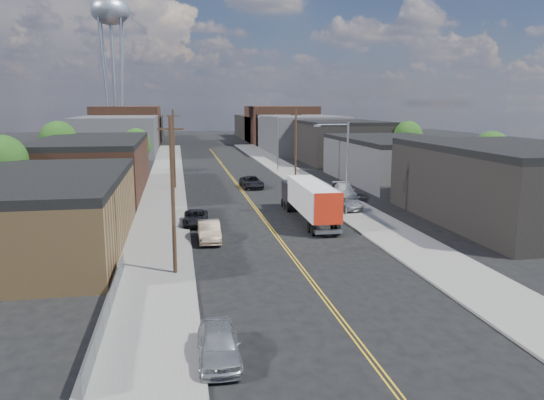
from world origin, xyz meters
name	(u,v)px	position (x,y,z in m)	size (l,w,h in m)	color
ground	(228,172)	(0.00, 60.00, 0.00)	(260.00, 260.00, 0.00)	black
centerline	(239,187)	(0.00, 45.00, 0.01)	(0.32, 120.00, 0.01)	gold
sidewalk_left	(165,188)	(-9.50, 45.00, 0.07)	(5.00, 140.00, 0.15)	slate
sidewalk_right	(310,184)	(9.50, 45.00, 0.07)	(5.00, 140.00, 0.15)	slate
warehouse_tan	(40,212)	(-18.00, 18.00, 2.80)	(12.00, 22.00, 5.60)	brown
warehouse_brown	(93,165)	(-18.00, 44.00, 3.30)	(12.00, 26.00, 6.60)	#47291C
industrial_right_a	(512,184)	(21.99, 20.00, 3.55)	(14.00, 22.00, 7.10)	black
industrial_right_b	(396,160)	(22.00, 46.00, 3.05)	(14.00, 24.00, 6.10)	#3C3C3E
industrial_right_c	(340,141)	(22.00, 72.00, 3.80)	(14.00, 22.00, 7.60)	black
skyline_left_a	(119,135)	(-20.00, 95.00, 4.00)	(16.00, 30.00, 8.00)	#3C3C3E
skyline_right_a	(301,134)	(20.00, 95.00, 4.00)	(16.00, 30.00, 8.00)	#3C3C3E
skyline_left_b	(128,126)	(-20.00, 120.00, 5.00)	(16.00, 26.00, 10.00)	#47291C
skyline_right_b	(280,125)	(20.00, 120.00, 5.00)	(16.00, 26.00, 10.00)	#47291C
skyline_left_c	(134,128)	(-20.00, 140.00, 3.50)	(16.00, 40.00, 7.00)	black
skyline_right_c	(267,127)	(20.00, 140.00, 3.50)	(16.00, 40.00, 7.00)	black
water_tower	(110,16)	(-22.00, 110.00, 30.65)	(9.00, 9.00, 36.90)	gray
streetlight_near	(343,161)	(7.60, 25.00, 5.33)	(3.39, 0.25, 9.00)	gray
streetlight_far	(275,138)	(7.60, 60.00, 5.33)	(3.39, 0.25, 9.00)	gray
utility_pole_left_near	(173,195)	(-8.20, 10.00, 5.14)	(1.60, 0.26, 10.00)	black
utility_pole_left_far	(174,148)	(-8.20, 45.00, 5.14)	(1.60, 0.26, 10.00)	black
utility_pole_right	(296,145)	(8.20, 48.00, 5.14)	(1.60, 0.26, 10.00)	black
chainlink_fence	(109,306)	(-11.50, 3.50, 0.66)	(0.05, 16.00, 1.22)	slate
tree_left_near	(2,164)	(-23.94, 30.00, 5.18)	(4.85, 4.76, 7.91)	black
tree_left_mid	(59,142)	(-23.94, 55.00, 5.48)	(5.10, 5.04, 8.37)	black
tree_left_far	(137,144)	(-13.94, 62.00, 4.57)	(4.35, 4.20, 6.97)	black
tree_right_near	(492,152)	(30.06, 36.00, 4.87)	(4.60, 4.48, 7.44)	black
tree_right_far	(408,137)	(30.06, 60.00, 5.18)	(4.85, 4.76, 7.91)	black
semi_truck	(308,198)	(3.99, 24.20, 2.10)	(2.64, 14.13, 3.68)	silver
car_left_a	(219,344)	(-6.40, -2.00, 0.75)	(1.78, 4.42, 1.51)	#A1A4A6
car_left_b	(209,231)	(-5.56, 18.00, 0.79)	(1.68, 4.82, 1.59)	#9F8668
car_left_c	(196,218)	(-6.40, 23.83, 0.66)	(2.18, 4.72, 1.31)	black
car_right_lot_a	(339,202)	(8.20, 27.76, 0.89)	(2.46, 5.34, 1.48)	#B8BABE
car_right_lot_b	(344,191)	(10.65, 33.83, 0.95)	(2.25, 5.54, 1.61)	#B8B8B8
car_right_lot_c	(338,189)	(10.53, 35.86, 0.86)	(1.67, 4.15, 1.42)	black
car_ahead_truck	(252,182)	(1.50, 43.91, 0.75)	(2.49, 5.40, 1.50)	black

